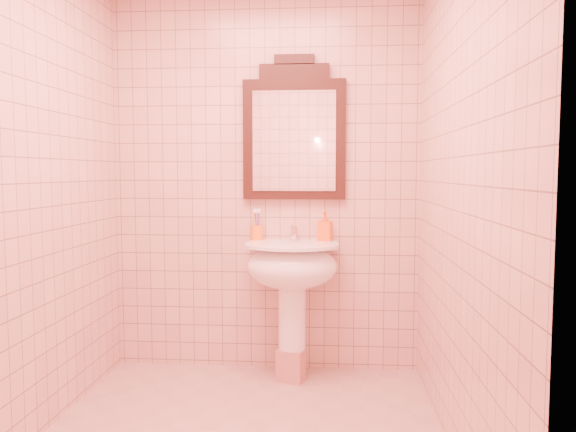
# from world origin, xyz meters

# --- Properties ---
(back_wall) EXTENTS (2.00, 0.02, 2.50)m
(back_wall) POSITION_xyz_m (0.00, 1.10, 1.25)
(back_wall) COLOR #D4A694
(back_wall) RESTS_ON floor
(pedestal_sink) EXTENTS (0.58, 0.58, 0.86)m
(pedestal_sink) POSITION_xyz_m (0.19, 0.87, 0.66)
(pedestal_sink) COLOR white
(pedestal_sink) RESTS_ON floor
(faucet) EXTENTS (0.04, 0.16, 0.11)m
(faucet) POSITION_xyz_m (0.19, 1.01, 0.92)
(faucet) COLOR white
(faucet) RESTS_ON pedestal_sink
(mirror) EXTENTS (0.66, 0.06, 0.92)m
(mirror) POSITION_xyz_m (0.19, 1.07, 1.55)
(mirror) COLOR black
(mirror) RESTS_ON back_wall
(toothbrush_cup) EXTENTS (0.08, 0.08, 0.18)m
(toothbrush_cup) POSITION_xyz_m (-0.05, 1.03, 0.91)
(toothbrush_cup) COLOR orange
(toothbrush_cup) RESTS_ON pedestal_sink
(soap_dispenser) EXTENTS (0.10, 0.11, 0.19)m
(soap_dispenser) POSITION_xyz_m (0.39, 1.02, 0.96)
(soap_dispenser) COLOR #EB5613
(soap_dispenser) RESTS_ON pedestal_sink
(towel) EXTENTS (0.19, 0.15, 0.20)m
(towel) POSITION_xyz_m (0.19, 0.85, 0.10)
(towel) COLOR tan
(towel) RESTS_ON floor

